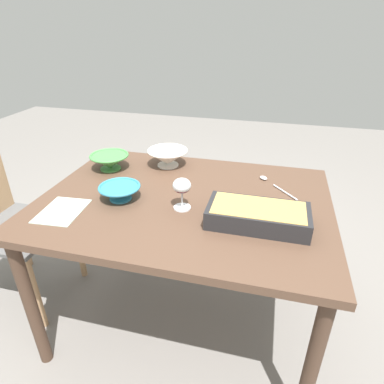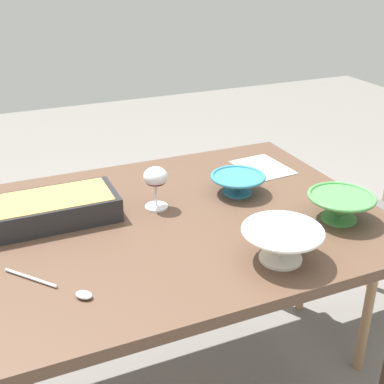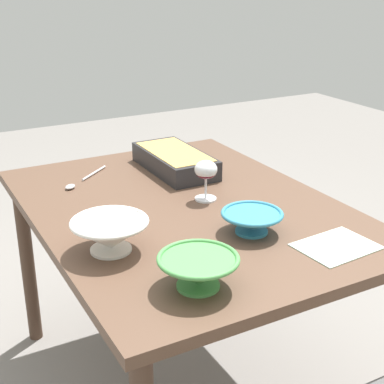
# 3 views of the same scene
# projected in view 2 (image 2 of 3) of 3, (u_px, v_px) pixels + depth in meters

# --- Properties ---
(dining_table) EXTENTS (1.28, 0.95, 0.74)m
(dining_table) POSITION_uv_depth(u_px,v_px,m) (171.00, 241.00, 1.61)
(dining_table) COLOR brown
(dining_table) RESTS_ON ground_plane
(wine_glass) EXTENTS (0.08, 0.08, 0.14)m
(wine_glass) POSITION_uv_depth(u_px,v_px,m) (156.00, 179.00, 1.60)
(wine_glass) COLOR white
(wine_glass) RESTS_ON dining_table
(casserole_dish) EXTENTS (0.39, 0.19, 0.08)m
(casserole_dish) POSITION_uv_depth(u_px,v_px,m) (52.00, 208.00, 1.54)
(casserole_dish) COLOR #262628
(casserole_dish) RESTS_ON dining_table
(mixing_bowl) EXTENTS (0.19, 0.19, 0.07)m
(mixing_bowl) POSITION_uv_depth(u_px,v_px,m) (238.00, 183.00, 1.72)
(mixing_bowl) COLOR teal
(mixing_bowl) RESTS_ON dining_table
(small_bowl) EXTENTS (0.20, 0.20, 0.08)m
(small_bowl) POSITION_uv_depth(u_px,v_px,m) (340.00, 206.00, 1.55)
(small_bowl) COLOR #4C994C
(small_bowl) RESTS_ON dining_table
(serving_bowl) EXTENTS (0.22, 0.22, 0.09)m
(serving_bowl) POSITION_uv_depth(u_px,v_px,m) (282.00, 243.00, 1.34)
(serving_bowl) COLOR white
(serving_bowl) RESTS_ON dining_table
(serving_spoon) EXTENTS (0.19, 0.22, 0.01)m
(serving_spoon) POSITION_uv_depth(u_px,v_px,m) (64.00, 288.00, 1.24)
(serving_spoon) COLOR silver
(serving_spoon) RESTS_ON dining_table
(napkin) EXTENTS (0.18, 0.23, 0.00)m
(napkin) POSITION_uv_depth(u_px,v_px,m) (263.00, 167.00, 1.94)
(napkin) COLOR #B2CCB7
(napkin) RESTS_ON dining_table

